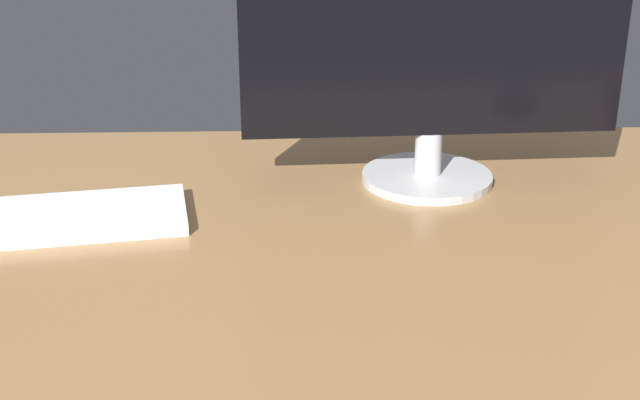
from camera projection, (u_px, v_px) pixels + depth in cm
name	position (u px, v px, depth cm)	size (l,w,h in cm)	color
desk	(331.00, 235.00, 118.33)	(140.00, 84.00, 2.00)	olive
monitor	(435.00, 15.00, 124.16)	(55.42, 19.65, 46.47)	#BABABA
keyboard	(35.00, 220.00, 118.07)	(39.81, 14.38, 1.84)	white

